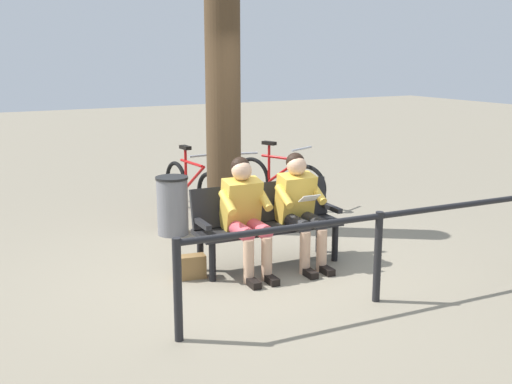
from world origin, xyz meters
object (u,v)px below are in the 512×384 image
at_px(bench, 266,218).
at_px(bicycle_blue, 192,187).
at_px(bicycle_purple, 279,181).
at_px(person_companion, 245,210).
at_px(person_reading, 300,204).
at_px(litter_bin, 173,206).
at_px(bicycle_green, 234,185).
at_px(handbag, 191,267).
at_px(tree_trunk, 223,109).

distance_m(bench, bicycle_blue, 2.45).
xyz_separation_m(bench, bicycle_purple, (-1.48, -2.27, -0.15)).
relative_size(person_companion, bicycle_blue, 0.72).
xyz_separation_m(bench, person_reading, (-0.31, 0.18, 0.16)).
height_order(litter_bin, bicycle_green, bicycle_green).
height_order(handbag, bicycle_green, bicycle_green).
bearing_deg(handbag, litter_bin, -104.43).
relative_size(litter_bin, bicycle_purple, 0.47).
bearing_deg(tree_trunk, person_reading, 94.58).
distance_m(person_reading, bicycle_purple, 2.73).
distance_m(handbag, litter_bin, 1.63).
xyz_separation_m(person_reading, tree_trunk, (0.13, -1.62, 0.88)).
relative_size(litter_bin, bicycle_green, 0.45).
bearing_deg(bicycle_blue, bicycle_purple, 77.51).
distance_m(bench, bicycle_purple, 2.71).
relative_size(bench, handbag, 5.40).
bearing_deg(tree_trunk, handbag, 53.94).
distance_m(person_reading, person_companion, 0.64).
distance_m(bicycle_purple, bicycle_blue, 1.34).
relative_size(tree_trunk, bicycle_purple, 1.97).
distance_m(litter_bin, bicycle_purple, 2.11).
bearing_deg(person_reading, bicycle_purple, -112.88).
height_order(bicycle_purple, bicycle_blue, same).
distance_m(handbag, bicycle_purple, 3.32).
height_order(person_reading, bicycle_blue, person_reading).
distance_m(litter_bin, bicycle_blue, 1.12).
bearing_deg(bicycle_green, bench, -4.30).
height_order(person_reading, person_companion, same).
bearing_deg(person_companion, bicycle_purple, -124.15).
relative_size(handbag, tree_trunk, 0.10).
bearing_deg(bench, bicycle_purple, -120.51).
xyz_separation_m(tree_trunk, bicycle_purple, (-1.29, -0.83, -1.19)).
bearing_deg(bicycle_purple, person_companion, -59.93).
relative_size(bench, tree_trunk, 0.52).
distance_m(person_reading, handbag, 1.33).
xyz_separation_m(person_companion, litter_bin, (0.17, -1.67, -0.29)).
height_order(person_companion, tree_trunk, tree_trunk).
relative_size(bench, litter_bin, 2.20).
relative_size(bench, person_companion, 1.35).
bearing_deg(person_companion, person_reading, 179.95).
height_order(tree_trunk, bicycle_green, tree_trunk).
relative_size(person_companion, bicycle_purple, 0.77).
height_order(person_companion, bicycle_green, person_companion).
bearing_deg(handbag, bicycle_blue, -112.78).
height_order(bench, bicycle_green, bicycle_green).
height_order(handbag, bicycle_blue, bicycle_blue).
bearing_deg(bicycle_purple, tree_trunk, -80.45).
xyz_separation_m(person_reading, handbag, (1.21, -0.14, -0.54)).
xyz_separation_m(person_companion, bicycle_purple, (-1.80, -2.42, -0.30)).
xyz_separation_m(bench, handbag, (0.89, 0.04, -0.39)).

